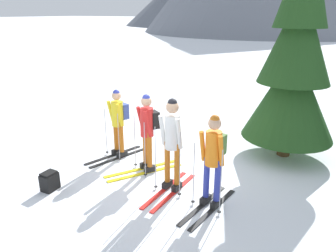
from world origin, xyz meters
TOP-DOWN VIEW (x-y plane):
  - ground_plane at (0.00, 0.00)m, footprint 400.00×400.00m
  - skier_in_yellow at (-1.27, 0.45)m, footprint 0.78×1.62m
  - skier_in_red at (-0.24, 0.14)m, footprint 1.22×1.65m
  - skier_in_white at (0.62, -0.34)m, footprint 0.61×1.64m
  - skier_in_orange at (1.51, -0.47)m, footprint 0.61×1.59m
  - pine_tree_mid at (2.23, 2.47)m, footprint 2.11×2.11m
  - backpack_on_snow_front at (-1.48, -1.53)m, footprint 0.25×0.33m

SIDE VIEW (x-z plane):
  - ground_plane at x=0.00m, z-range 0.00..0.00m
  - backpack_on_snow_front at x=-1.48m, z-range 0.00..0.38m
  - skier_in_yellow at x=-1.27m, z-range 0.10..1.76m
  - skier_in_orange at x=1.51m, z-range 0.11..1.85m
  - skier_in_red at x=-0.24m, z-range 0.11..1.85m
  - skier_in_white at x=0.62m, z-range 0.11..1.98m
  - pine_tree_mid at x=2.23m, z-range -0.22..4.88m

